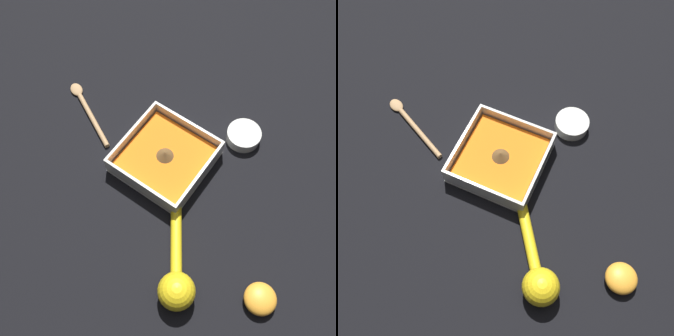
% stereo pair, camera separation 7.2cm
% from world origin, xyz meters
% --- Properties ---
extents(ground_plane, '(4.00, 4.00, 0.00)m').
position_xyz_m(ground_plane, '(0.00, 0.00, 0.00)').
color(ground_plane, black).
extents(square_dish, '(0.19, 0.19, 0.05)m').
position_xyz_m(square_dish, '(-0.02, 0.02, 0.02)').
color(square_dish, silver).
rests_on(square_dish, ground_plane).
extents(spice_bowl, '(0.08, 0.08, 0.03)m').
position_xyz_m(spice_bowl, '(0.13, -0.09, 0.01)').
color(spice_bowl, silver).
rests_on(spice_bowl, ground_plane).
extents(lemon_squeezer, '(0.19, 0.15, 0.07)m').
position_xyz_m(lemon_squeezer, '(-0.23, -0.15, 0.03)').
color(lemon_squeezer, yellow).
rests_on(lemon_squeezer, ground_plane).
extents(lemon_half, '(0.06, 0.06, 0.03)m').
position_xyz_m(lemon_half, '(-0.16, -0.30, 0.02)').
color(lemon_half, orange).
rests_on(lemon_half, ground_plane).
extents(wooden_spoon, '(0.11, 0.19, 0.01)m').
position_xyz_m(wooden_spoon, '(-0.02, 0.25, 0.01)').
color(wooden_spoon, tan).
rests_on(wooden_spoon, ground_plane).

